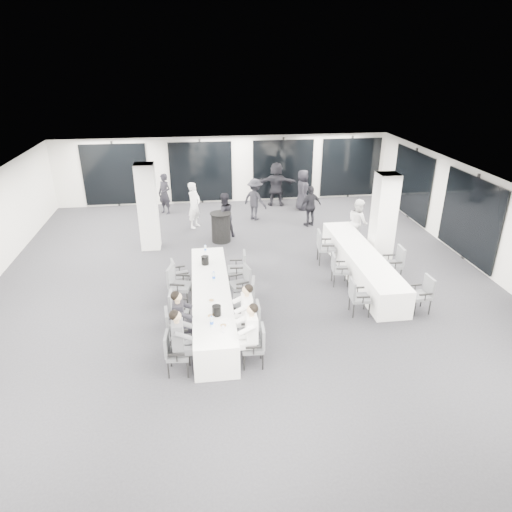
{
  "coord_description": "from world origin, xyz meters",
  "views": [
    {
      "loc": [
        -1.2,
        -11.11,
        5.9
      ],
      "look_at": [
        0.25,
        -0.2,
        1.0
      ],
      "focal_mm": 32.0,
      "sensor_mm": 36.0,
      "label": 1
    }
  ],
  "objects": [
    {
      "name": "room",
      "position": [
        0.89,
        1.11,
        1.39
      ],
      "size": [
        14.04,
        16.04,
        2.84
      ],
      "color": "#232328",
      "rests_on": "ground"
    },
    {
      "name": "column_left",
      "position": [
        -2.8,
        3.2,
        1.4
      ],
      "size": [
        0.6,
        0.6,
        2.8
      ],
      "primitive_type": "cube",
      "color": "silver",
      "rests_on": "floor"
    },
    {
      "name": "column_right",
      "position": [
        4.2,
        1.0,
        1.4
      ],
      "size": [
        0.6,
        0.6,
        2.8
      ],
      "primitive_type": "cube",
      "color": "silver",
      "rests_on": "floor"
    },
    {
      "name": "banquet_table_main",
      "position": [
        -1.0,
        -1.38,
        0.38
      ],
      "size": [
        0.9,
        5.0,
        0.75
      ],
      "primitive_type": "cube",
      "color": "white",
      "rests_on": "floor"
    },
    {
      "name": "banquet_table_side",
      "position": [
        3.35,
        0.26,
        0.38
      ],
      "size": [
        0.9,
        5.0,
        0.75
      ],
      "primitive_type": "cube",
      "color": "white",
      "rests_on": "floor"
    },
    {
      "name": "cocktail_table",
      "position": [
        -0.47,
        3.43,
        0.51
      ],
      "size": [
        0.73,
        0.73,
        1.01
      ],
      "color": "black",
      "rests_on": "floor"
    },
    {
      "name": "chair_main_left_near",
      "position": [
        -1.83,
        -3.48,
        0.52
      ],
      "size": [
        0.49,
        0.54,
        0.9
      ],
      "rotation": [
        0.0,
        0.0,
        -1.65
      ],
      "color": "#4F5256",
      "rests_on": "floor"
    },
    {
      "name": "chair_main_left_second",
      "position": [
        -1.84,
        -2.74,
        0.57
      ],
      "size": [
        0.55,
        0.6,
        1.0
      ],
      "rotation": [
        0.0,
        0.0,
        -1.48
      ],
      "color": "#4F5256",
      "rests_on": "floor"
    },
    {
      "name": "chair_main_left_mid",
      "position": [
        -1.83,
        -1.71,
        0.5
      ],
      "size": [
        0.47,
        0.52,
        0.87
      ],
      "rotation": [
        0.0,
        0.0,
        -1.65
      ],
      "color": "#4F5256",
      "rests_on": "floor"
    },
    {
      "name": "chair_main_left_fourth",
      "position": [
        -1.84,
        -0.67,
        0.59
      ],
      "size": [
        0.63,
        0.66,
        1.03
      ],
      "rotation": [
        0.0,
        0.0,
        -1.83
      ],
      "color": "#4F5256",
      "rests_on": "floor"
    },
    {
      "name": "chair_main_left_far",
      "position": [
        -1.83,
        0.07,
        0.5
      ],
      "size": [
        0.53,
        0.56,
        0.88
      ],
      "rotation": [
        0.0,
        0.0,
        -1.35
      ],
      "color": "#4F5256",
      "rests_on": "floor"
    },
    {
      "name": "chair_main_right_near",
      "position": [
        -0.17,
        -3.44,
        0.51
      ],
      "size": [
        0.47,
        0.52,
        0.89
      ],
      "rotation": [
        0.0,
        0.0,
        1.52
      ],
      "color": "#4F5256",
      "rests_on": "floor"
    },
    {
      "name": "chair_main_right_second",
      "position": [
        -0.17,
        -2.62,
        0.55
      ],
      "size": [
        0.49,
        0.55,
        0.96
      ],
      "rotation": [
        0.0,
        0.0,
        1.55
      ],
      "color": "#4F5256",
      "rests_on": "floor"
    },
    {
      "name": "chair_main_right_mid",
      "position": [
        -0.16,
        -1.63,
        0.6
      ],
      "size": [
        0.61,
        0.65,
        1.04
      ],
      "rotation": [
        0.0,
        0.0,
        1.4
      ],
      "color": "#4F5256",
      "rests_on": "floor"
    },
    {
      "name": "chair_main_right_fourth",
      "position": [
        -0.17,
        -0.71,
        0.54
      ],
      "size": [
        0.57,
        0.6,
        0.94
      ],
      "rotation": [
        0.0,
        0.0,
        1.81
      ],
      "color": "#4F5256",
      "rests_on": "floor"
    },
    {
      "name": "chair_main_right_far",
      "position": [
        -0.16,
        0.14,
        0.56
      ],
      "size": [
        0.52,
        0.58,
        0.98
      ],
      "rotation": [
        0.0,
        0.0,
        1.51
      ],
      "color": "#4F5256",
      "rests_on": "floor"
    },
    {
      "name": "chair_side_left_near",
      "position": [
        2.52,
        -1.78,
        0.52
      ],
      "size": [
        0.49,
        0.54,
        0.92
      ],
      "rotation": [
        0.0,
        0.0,
        -1.63
      ],
      "color": "#4F5256",
      "rests_on": "floor"
    },
    {
      "name": "chair_side_left_mid",
      "position": [
        2.52,
        -0.18,
        0.51
      ],
      "size": [
        0.51,
        0.55,
        0.9
      ],
      "rotation": [
        0.0,
        0.0,
        -1.7
      ],
      "color": "#4F5256",
      "rests_on": "floor"
    },
    {
      "name": "chair_side_left_far",
      "position": [
        2.51,
        1.27,
        0.59
      ],
      "size": [
        0.58,
        0.63,
        1.03
      ],
      "rotation": [
        0.0,
        0.0,
        -1.69
      ],
      "color": "#4F5256",
      "rests_on": "floor"
    },
    {
      "name": "chair_side_right_near",
      "position": [
        4.18,
        -1.86,
        0.53
      ],
      "size": [
        0.5,
        0.55,
        0.93
      ],
      "rotation": [
        0.0,
        0.0,
        1.63
      ],
      "color": "#4F5256",
      "rests_on": "floor"
    },
    {
      "name": "chair_side_right_mid",
      "position": [
        4.19,
        -0.13,
        0.57
      ],
      "size": [
        0.52,
        0.58,
        1.0
      ],
      "rotation": [
        0.0,
        0.0,
        1.54
      ],
      "color": "#4F5256",
      "rests_on": "floor"
    },
    {
      "name": "chair_side_right_far",
      "position": [
        4.18,
        1.26,
        0.53
      ],
      "size": [
        0.55,
        0.58,
        0.92
      ],
      "rotation": [
        0.0,
        0.0,
        1.37
      ],
      "color": "#4F5256",
      "rests_on": "floor"
    },
    {
      "name": "seated_guest_a",
      "position": [
        -1.67,
        -3.49,
        0.81
      ],
      "size": [
        0.5,
        0.38,
        1.44
      ],
      "rotation": [
        0.0,
        0.0,
        -1.57
      ],
      "color": "#505257",
      "rests_on": "floor"
    },
    {
      "name": "seated_guest_b",
      "position": [
        -1.67,
        -2.73,
        0.81
      ],
      "size": [
        0.5,
        0.38,
        1.44
      ],
      "rotation": [
        0.0,
        0.0,
        -1.57
      ],
      "color": "black",
      "rests_on": "floor"
    },
    {
      "name": "seated_guest_c",
      "position": [
        -0.33,
        -3.44,
        0.81
      ],
      "size": [
        0.5,
        0.38,
        1.44
      ],
      "rotation": [
        0.0,
        0.0,
        1.57
      ],
      "color": "white",
      "rests_on": "floor"
    },
    {
      "name": "seated_guest_d",
      "position": [
        -0.33,
        -2.62,
        0.81
      ],
      "size": [
        0.5,
        0.38,
        1.44
      ],
      "rotation": [
        0.0,
        0.0,
        1.57
      ],
      "color": "white",
      "rests_on": "floor"
    },
    {
      "name": "standing_guest_a",
      "position": [
        -1.34,
        4.98,
        0.95
      ],
      "size": [
        0.84,
        0.89,
        1.91
      ],
      "primitive_type": "imported",
      "rotation": [
        0.0,
        0.0,
        1.01
      ],
      "color": "white",
      "rests_on": "floor"
    },
    {
      "name": "standing_guest_b",
      "position": [
        -0.33,
        3.85,
        0.9
      ],
      "size": [
        0.98,
        0.76,
        1.79
      ],
      "primitive_type": "imported",
      "rotation": [
        0.0,
        0.0,
        3.44
      ],
      "color": "black",
      "rests_on": "floor"
    },
    {
      "name": "standing_guest_c",
      "position": [
        0.98,
        5.53,
        0.9
      ],
      "size": [
        1.24,
        1.26,
        1.81
      ],
      "primitive_type": "imported",
      "rotation": [
        0.0,
        0.0,
        2.33
      ],
      "color": "black",
      "rests_on": "floor"
    },
    {
      "name": "standing_guest_d",
      "position": [
        2.91,
        4.55,
        0.86
      ],
      "size": [
        1.16,
        0.9,
        1.73
      ],
      "primitive_type": "imported",
      "rotation": [
        0.0,
        0.0,
        3.52
      ],
      "color": "black",
      "rests_on": "floor"
    },
    {
      "name": "standing_guest_e",
      "position": [
        3.06,
        6.5,
        0.93
      ],
      "size": [
        0.74,
        1.0,
        1.86
      ],
      "primitive_type": "imported",
      "rotation": [
        0.0,
        0.0,
        1.34
      ],
      "color": "black",
      "rests_on": "floor"
    },
    {
      "name": "standing_guest_f",
      "position": [
        2.08,
        7.2,
        1.04
      ],
      "size": [
        2.01,
        1.04,
        2.08
      ],
      "primitive_type": "imported",
      "rotation": [
        0.0,
        0.0,
        2.98
      ],
      "color": "black",
      "rests_on": "floor"
    },
    {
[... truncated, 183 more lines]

